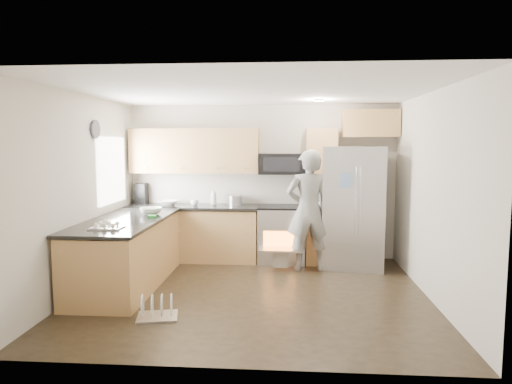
# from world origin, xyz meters

# --- Properties ---
(ground) EXTENTS (4.50, 4.50, 0.00)m
(ground) POSITION_xyz_m (0.00, 0.00, 0.00)
(ground) COLOR black
(ground) RESTS_ON ground
(room_shell) EXTENTS (4.54, 4.04, 2.62)m
(room_shell) POSITION_xyz_m (-0.04, 0.02, 1.67)
(room_shell) COLOR beige
(room_shell) RESTS_ON ground
(back_cabinet_run) EXTENTS (4.45, 0.64, 2.50)m
(back_cabinet_run) POSITION_xyz_m (-0.59, 1.75, 0.96)
(back_cabinet_run) COLOR #AB8144
(back_cabinet_run) RESTS_ON ground
(peninsula) EXTENTS (0.96, 2.36, 1.02)m
(peninsula) POSITION_xyz_m (-1.75, 0.25, 0.46)
(peninsula) COLOR #AB8144
(peninsula) RESTS_ON ground
(stove_range) EXTENTS (0.76, 0.97, 1.79)m
(stove_range) POSITION_xyz_m (0.35, 1.69, 0.68)
(stove_range) COLOR #B7B7BC
(stove_range) RESTS_ON ground
(refrigerator) EXTENTS (1.05, 0.88, 1.91)m
(refrigerator) POSITION_xyz_m (1.50, 1.45, 0.95)
(refrigerator) COLOR #B7B7BC
(refrigerator) RESTS_ON ground
(person) EXTENTS (0.74, 0.54, 1.87)m
(person) POSITION_xyz_m (0.77, 1.20, 0.93)
(person) COLOR gray
(person) RESTS_ON ground
(dish_rack) EXTENTS (0.51, 0.44, 0.27)m
(dish_rack) POSITION_xyz_m (-0.99, -0.90, 0.07)
(dish_rack) COLOR #B7B7BC
(dish_rack) RESTS_ON ground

